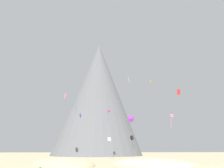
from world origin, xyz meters
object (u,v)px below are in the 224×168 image
(kite_lime_mid, at_px, (129,79))
(kite_black_low, at_px, (132,138))
(kite_magenta_mid, at_px, (109,111))
(kite_violet_low, at_px, (131,119))
(kite_white_low, at_px, (109,139))
(kite_indigo_mid, at_px, (81,115))
(kite_green_mid, at_px, (77,102))
(rock_massif, at_px, (99,98))
(kite_rainbow_mid, at_px, (65,96))
(kite_pink_low, at_px, (172,116))
(kite_red_mid, at_px, (179,92))
(bush_ridge_crest, at_px, (153,165))
(kite_yellow_high, at_px, (150,82))

(kite_lime_mid, xyz_separation_m, kite_black_low, (6.70, 37.51, -11.23))
(kite_magenta_mid, bearing_deg, kite_lime_mid, -136.24)
(kite_black_low, bearing_deg, kite_lime_mid, -47.91)
(kite_lime_mid, distance_m, kite_violet_low, 20.07)
(kite_white_low, bearing_deg, kite_black_low, 5.21)
(kite_indigo_mid, height_order, kite_green_mid, kite_green_mid)
(rock_massif, relative_size, kite_violet_low, 31.94)
(kite_rainbow_mid, relative_size, kite_pink_low, 0.62)
(rock_massif, xyz_separation_m, kite_red_mid, (19.00, -71.19, -15.27))
(kite_indigo_mid, relative_size, kite_pink_low, 0.49)
(bush_ridge_crest, xyz_separation_m, kite_violet_low, (-1.52, 17.52, 12.04))
(rock_massif, distance_m, kite_violet_low, 60.39)
(kite_indigo_mid, relative_size, kite_yellow_high, 1.15)
(kite_violet_low, bearing_deg, kite_pink_low, -31.60)
(kite_white_low, distance_m, kite_red_mid, 36.07)
(kite_violet_low, bearing_deg, kite_white_low, 110.99)
(rock_massif, distance_m, kite_pink_low, 69.01)
(kite_pink_low, relative_size, kite_yellow_high, 2.34)
(rock_massif, relative_size, kite_green_mid, 14.81)
(kite_red_mid, bearing_deg, bush_ridge_crest, -58.70)
(bush_ridge_crest, distance_m, kite_lime_mid, 19.12)
(kite_violet_low, bearing_deg, kite_lime_mid, -98.88)
(kite_green_mid, xyz_separation_m, kite_violet_low, (17.68, -8.88, -7.13))
(kite_black_low, bearing_deg, kite_violet_low, -47.73)
(kite_lime_mid, xyz_separation_m, kite_violet_low, (3.40, 18.72, -6.40))
(kite_green_mid, height_order, kite_violet_low, kite_green_mid)
(bush_ridge_crest, distance_m, kite_white_low, 34.97)
(kite_rainbow_mid, bearing_deg, rock_massif, -49.75)
(bush_ridge_crest, xyz_separation_m, kite_rainbow_mid, (-24.73, 35.01, 23.24))
(kite_pink_low, height_order, kite_green_mid, kite_green_mid)
(kite_white_low, bearing_deg, kite_lime_mid, -98.01)
(kite_indigo_mid, xyz_separation_m, kite_magenta_mid, (10.81, 4.18, 2.38))
(kite_indigo_mid, xyz_separation_m, kite_yellow_high, (27.67, 0.22, 14.07))
(kite_green_mid, bearing_deg, kite_violet_low, -64.23)
(kite_rainbow_mid, bearing_deg, kite_yellow_high, -123.00)
(kite_pink_low, bearing_deg, kite_rainbow_mid, -117.29)
(kite_magenta_mid, xyz_separation_m, kite_black_low, (9.04, -0.84, -10.44))
(kite_indigo_mid, relative_size, kite_rainbow_mid, 0.79)
(kite_lime_mid, bearing_deg, kite_white_low, -119.53)
(kite_indigo_mid, bearing_deg, kite_black_low, -102.39)
(rock_massif, distance_m, kite_indigo_mid, 44.68)
(kite_yellow_high, height_order, kite_red_mid, kite_yellow_high)
(kite_pink_low, distance_m, kite_green_mid, 32.99)
(rock_massif, bearing_deg, kite_rainbow_mid, -109.77)
(kite_pink_low, bearing_deg, kite_black_low, -155.87)
(kite_indigo_mid, relative_size, kite_green_mid, 0.40)
(kite_red_mid, xyz_separation_m, kite_violet_low, (-9.72, 14.96, -4.71))
(kite_lime_mid, distance_m, kite_green_mid, 31.08)
(kite_magenta_mid, height_order, kite_lime_mid, kite_lime_mid)
(kite_red_mid, bearing_deg, kite_magenta_mid, -141.98)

